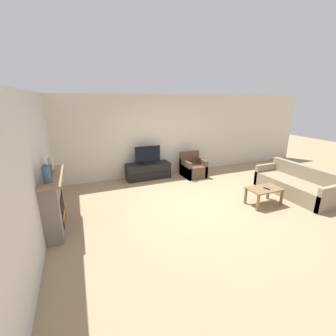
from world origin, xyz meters
TOP-DOWN VIEW (x-y plane):
  - ground_plane at (0.00, 0.00)m, footprint 24.00×24.00m
  - wall_back at (0.00, 2.56)m, footprint 12.00×0.06m
  - wall_left at (-3.45, 0.00)m, footprint 0.06×12.00m
  - fireplace at (-3.27, 0.04)m, footprint 0.42×1.41m
  - mantel_vase_left at (-3.25, -0.39)m, footprint 0.14×0.14m
  - mantel_vase_centre_left at (-3.25, -0.07)m, footprint 0.10×0.10m
  - mantel_vase_right at (-3.25, 0.46)m, footprint 0.11×0.11m
  - mantel_clock at (-3.25, 0.18)m, footprint 0.08×0.11m
  - tv_stand at (-0.62, 2.23)m, footprint 1.45×0.52m
  - tv at (-0.62, 2.23)m, footprint 0.84×0.18m
  - armchair at (0.87, 1.90)m, footprint 0.70×0.76m
  - coffee_table at (1.46, -0.72)m, footprint 0.83×0.51m
  - remote at (1.47, -0.78)m, footprint 0.08×0.16m
  - couch at (2.72, -0.58)m, footprint 0.86×2.08m

SIDE VIEW (x-z plane):
  - ground_plane at x=0.00m, z-range 0.00..0.00m
  - tv_stand at x=-0.62m, z-range 0.00..0.52m
  - armchair at x=0.87m, z-range -0.13..0.67m
  - couch at x=2.72m, z-range -0.13..0.67m
  - coffee_table at x=1.46m, z-range 0.15..0.59m
  - remote at x=1.47m, z-range 0.44..0.46m
  - fireplace at x=-3.27m, z-range 0.01..1.16m
  - tv at x=-0.62m, z-range 0.50..1.08m
  - mantel_clock at x=-3.25m, z-range 1.15..1.30m
  - mantel_vase_centre_left at x=-3.25m, z-range 1.14..1.33m
  - mantel_vase_right at x=-3.25m, z-range 1.14..1.42m
  - mantel_vase_left at x=-3.25m, z-range 1.14..1.49m
  - wall_back at x=0.00m, z-range 0.00..2.70m
  - wall_left at x=-3.45m, z-range 0.00..2.70m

